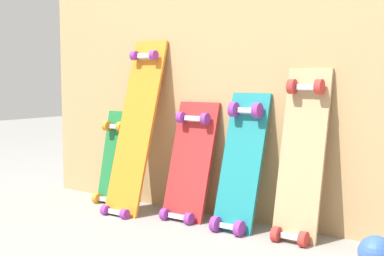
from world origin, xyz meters
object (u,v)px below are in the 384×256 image
(skateboard_teal, at_px, (240,168))
(rubber_ball, at_px, (376,253))
(skateboard_green, at_px, (113,163))
(skateboard_orange, at_px, (135,133))
(skateboard_red, at_px, (189,168))
(skateboard_natural, at_px, (301,161))

(skateboard_teal, height_order, rubber_ball, skateboard_teal)
(skateboard_green, relative_size, skateboard_teal, 0.84)
(skateboard_orange, xyz_separation_m, skateboard_red, (0.31, 0.05, -0.15))
(skateboard_green, relative_size, skateboard_natural, 0.72)
(skateboard_red, distance_m, skateboard_teal, 0.30)
(skateboard_orange, height_order, rubber_ball, skateboard_orange)
(skateboard_red, bearing_deg, skateboard_natural, 0.53)
(skateboard_teal, relative_size, skateboard_natural, 0.86)
(skateboard_green, height_order, skateboard_teal, skateboard_teal)
(skateboard_orange, bearing_deg, rubber_ball, -6.46)
(skateboard_orange, distance_m, skateboard_red, 0.35)
(skateboard_orange, xyz_separation_m, rubber_ball, (1.26, -0.14, -0.34))
(skateboard_teal, bearing_deg, rubber_ball, -15.01)
(skateboard_red, height_order, rubber_ball, skateboard_red)
(skateboard_teal, relative_size, rubber_ball, 5.40)
(skateboard_orange, distance_m, skateboard_natural, 0.89)
(skateboard_orange, height_order, skateboard_natural, skateboard_orange)
(skateboard_orange, bearing_deg, skateboard_teal, 3.21)
(skateboard_orange, xyz_separation_m, skateboard_teal, (0.60, 0.03, -0.13))
(skateboard_green, distance_m, skateboard_orange, 0.30)
(skateboard_natural, height_order, rubber_ball, skateboard_natural)
(skateboard_green, xyz_separation_m, skateboard_red, (0.54, -0.03, 0.03))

